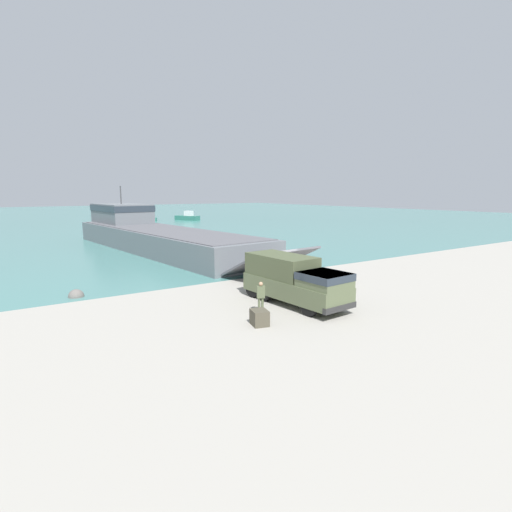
{
  "coord_description": "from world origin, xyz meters",
  "views": [
    {
      "loc": [
        -17.41,
        -21.54,
        6.61
      ],
      "look_at": [
        -2.12,
        1.54,
        2.15
      ],
      "focal_mm": 28.0,
      "sensor_mm": 36.0,
      "label": 1
    }
  ],
  "objects_px": {
    "moored_boat_a": "(187,217)",
    "landing_craft": "(152,233)",
    "military_truck": "(294,280)",
    "moored_boat_b": "(145,219)",
    "mooring_bollard": "(306,268)",
    "cargo_crate": "(259,318)",
    "soldier_on_ramp": "(261,295)"
  },
  "relations": [
    {
      "from": "military_truck",
      "to": "cargo_crate",
      "type": "height_order",
      "value": "military_truck"
    },
    {
      "from": "mooring_bollard",
      "to": "soldier_on_ramp",
      "type": "bearing_deg",
      "value": -143.35
    },
    {
      "from": "moored_boat_a",
      "to": "cargo_crate",
      "type": "height_order",
      "value": "moored_boat_a"
    },
    {
      "from": "cargo_crate",
      "to": "landing_craft",
      "type": "bearing_deg",
      "value": 80.7
    },
    {
      "from": "moored_boat_a",
      "to": "mooring_bollard",
      "type": "relative_size",
      "value": 6.97
    },
    {
      "from": "soldier_on_ramp",
      "to": "moored_boat_a",
      "type": "height_order",
      "value": "moored_boat_a"
    },
    {
      "from": "military_truck",
      "to": "cargo_crate",
      "type": "relative_size",
      "value": 7.85
    },
    {
      "from": "landing_craft",
      "to": "military_truck",
      "type": "height_order",
      "value": "landing_craft"
    },
    {
      "from": "military_truck",
      "to": "soldier_on_ramp",
      "type": "bearing_deg",
      "value": -85.02
    },
    {
      "from": "moored_boat_a",
      "to": "cargo_crate",
      "type": "distance_m",
      "value": 76.75
    },
    {
      "from": "cargo_crate",
      "to": "soldier_on_ramp",
      "type": "bearing_deg",
      "value": 53.97
    },
    {
      "from": "landing_craft",
      "to": "moored_boat_a",
      "type": "distance_m",
      "value": 47.28
    },
    {
      "from": "landing_craft",
      "to": "moored_boat_a",
      "type": "xyz_separation_m",
      "value": [
        22.87,
        41.36,
        -1.06
      ]
    },
    {
      "from": "landing_craft",
      "to": "cargo_crate",
      "type": "bearing_deg",
      "value": -104.96
    },
    {
      "from": "soldier_on_ramp",
      "to": "moored_boat_a",
      "type": "bearing_deg",
      "value": 5.55
    },
    {
      "from": "military_truck",
      "to": "soldier_on_ramp",
      "type": "distance_m",
      "value": 2.75
    },
    {
      "from": "soldier_on_ramp",
      "to": "moored_boat_b",
      "type": "distance_m",
      "value": 74.33
    },
    {
      "from": "soldier_on_ramp",
      "to": "cargo_crate",
      "type": "xyz_separation_m",
      "value": [
        -1.21,
        -1.66,
        -0.63
      ]
    },
    {
      "from": "moored_boat_a",
      "to": "cargo_crate",
      "type": "bearing_deg",
      "value": -138.81
    },
    {
      "from": "moored_boat_b",
      "to": "landing_craft",
      "type": "bearing_deg",
      "value": -173.39
    },
    {
      "from": "military_truck",
      "to": "moored_boat_a",
      "type": "relative_size",
      "value": 1.16
    },
    {
      "from": "military_truck",
      "to": "moored_boat_b",
      "type": "height_order",
      "value": "military_truck"
    },
    {
      "from": "soldier_on_ramp",
      "to": "cargo_crate",
      "type": "relative_size",
      "value": 1.89
    },
    {
      "from": "moored_boat_b",
      "to": "cargo_crate",
      "type": "height_order",
      "value": "moored_boat_b"
    },
    {
      "from": "military_truck",
      "to": "cargo_crate",
      "type": "xyz_separation_m",
      "value": [
        -3.89,
        -2.09,
        -1.09
      ]
    },
    {
      "from": "moored_boat_b",
      "to": "cargo_crate",
      "type": "bearing_deg",
      "value": -170.27
    },
    {
      "from": "landing_craft",
      "to": "mooring_bollard",
      "type": "relative_size",
      "value": 42.7
    },
    {
      "from": "moored_boat_a",
      "to": "mooring_bollard",
      "type": "distance_m",
      "value": 65.52
    },
    {
      "from": "moored_boat_b",
      "to": "mooring_bollard",
      "type": "bearing_deg",
      "value": -163.36
    },
    {
      "from": "military_truck",
      "to": "mooring_bollard",
      "type": "xyz_separation_m",
      "value": [
        6.39,
        6.31,
        -0.98
      ]
    },
    {
      "from": "moored_boat_a",
      "to": "landing_craft",
      "type": "bearing_deg",
      "value": -146.5
    },
    {
      "from": "soldier_on_ramp",
      "to": "mooring_bollard",
      "type": "distance_m",
      "value": 11.32
    }
  ]
}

